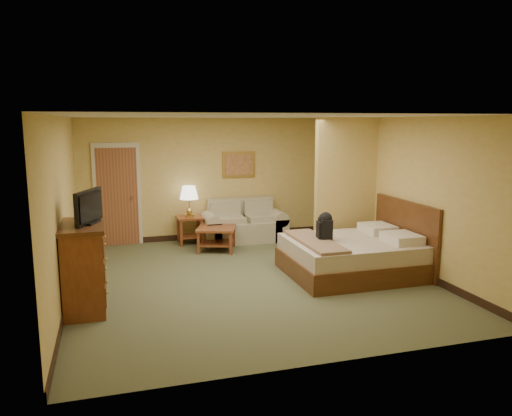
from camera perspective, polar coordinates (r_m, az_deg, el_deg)
name	(u,v)px	position (r m, az deg, el deg)	size (l,w,h in m)	color
floor	(249,279)	(8.18, -0.84, -8.09)	(6.00, 6.00, 0.00)	#535738
ceiling	(248,116)	(7.78, -0.89, 10.45)	(6.00, 6.00, 0.00)	white
back_wall	(211,179)	(10.77, -5.18, 3.32)	(5.50, 0.02, 2.60)	tan
left_wall	(63,208)	(7.62, -21.21, -0.03)	(0.02, 6.00, 2.60)	tan
right_wall	(401,193)	(9.00, 16.25, 1.68)	(0.02, 6.00, 2.60)	tan
partition	(346,187)	(9.50, 10.19, 2.33)	(1.20, 0.15, 2.60)	tan
door	(118,195)	(10.56, -15.54, 1.40)	(0.94, 0.16, 2.10)	beige
baseboard	(212,235)	(10.97, -5.07, -3.14)	(5.50, 0.02, 0.12)	black
loveseat	(244,227)	(10.66, -1.39, -2.22)	(1.76, 0.82, 0.89)	tan
side_table	(190,226)	(10.48, -7.59, -2.01)	(0.52, 0.52, 0.58)	brown
table_lamp	(189,193)	(10.36, -7.67, 1.66)	(0.38, 0.38, 0.64)	#B99544
coffee_table	(217,234)	(9.87, -4.53, -2.95)	(0.93, 0.93, 0.47)	brown
wall_picture	(239,165)	(10.85, -1.97, 4.99)	(0.73, 0.04, 0.57)	#B78E3F
dresser	(84,267)	(7.13, -19.04, -6.35)	(0.58, 1.11, 1.18)	brown
tv	(89,208)	(6.95, -18.58, 0.02)	(0.33, 0.70, 0.45)	black
bed	(357,255)	(8.52, 11.49, -5.27)	(2.18, 1.85, 1.20)	#4B2611
backpack	(325,226)	(8.22, 7.93, -2.03)	(0.23, 0.30, 0.48)	black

